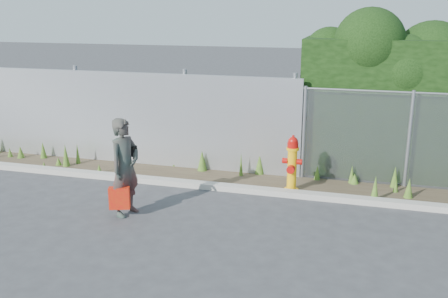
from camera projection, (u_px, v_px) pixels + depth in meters
name	position (u px, v px, depth m)	size (l,w,h in m)	color
ground	(219.00, 228.00, 8.55)	(80.00, 80.00, 0.00)	#3A3A3D
curb	(243.00, 189.00, 10.21)	(16.00, 0.22, 0.12)	#A9A499
weed_strip	(235.00, 174.00, 10.96)	(16.00, 1.28, 0.54)	#433626
corrugated_fence	(123.00, 118.00, 11.87)	(8.50, 0.21, 2.30)	#AFB1B7
fire_hydrant	(292.00, 165.00, 10.07)	(0.40, 0.36, 1.19)	#FFB50D
woman	(125.00, 167.00, 8.89)	(0.65, 0.43, 1.79)	#0E5D4D
red_tote_bag	(119.00, 198.00, 8.85)	(0.36, 0.13, 0.48)	red
black_shoulder_bag	(130.00, 150.00, 9.07)	(0.26, 0.11, 0.19)	black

